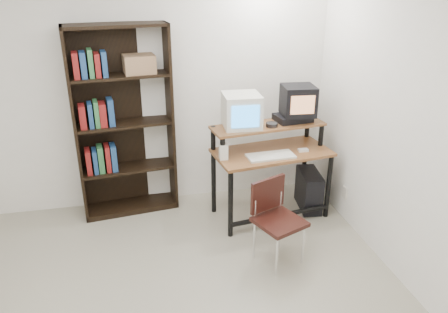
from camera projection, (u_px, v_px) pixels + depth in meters
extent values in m
cube|color=white|center=(141.00, 89.00, 4.52)|extent=(4.00, 0.01, 2.60)
cube|color=white|center=(436.00, 142.00, 3.12)|extent=(0.01, 4.00, 2.60)
cube|color=brown|center=(272.00, 152.00, 4.45)|extent=(1.24, 0.74, 0.03)
cube|color=brown|center=(268.00, 126.00, 4.45)|extent=(1.21, 0.51, 0.02)
cylinder|color=black|center=(231.00, 204.00, 4.20)|extent=(0.05, 0.05, 0.72)
cylinder|color=black|center=(328.00, 186.00, 4.55)|extent=(0.05, 0.05, 0.72)
cylinder|color=black|center=(214.00, 170.00, 4.59)|extent=(0.05, 0.05, 0.98)
cylinder|color=black|center=(305.00, 156.00, 4.93)|extent=(0.05, 0.05, 0.98)
cylinder|color=black|center=(280.00, 215.00, 4.47)|extent=(1.09, 0.20, 0.05)
cube|color=silver|center=(241.00, 111.00, 4.34)|extent=(0.38, 0.38, 0.34)
cube|color=#3096FF|center=(246.00, 117.00, 4.17)|extent=(0.27, 0.02, 0.22)
cube|color=black|center=(293.00, 118.00, 4.55)|extent=(0.39, 0.30, 0.08)
cube|color=black|center=(298.00, 100.00, 4.47)|extent=(0.35, 0.34, 0.31)
cube|color=tan|center=(303.00, 105.00, 4.32)|extent=(0.24, 0.03, 0.19)
cylinder|color=#26262B|center=(272.00, 125.00, 4.39)|extent=(0.16, 0.16, 0.05)
cube|color=silver|center=(271.00, 157.00, 4.30)|extent=(0.48, 0.24, 0.03)
cube|color=black|center=(303.00, 153.00, 4.43)|extent=(0.24, 0.20, 0.01)
cube|color=white|center=(303.00, 151.00, 4.44)|extent=(0.10, 0.06, 0.03)
cube|color=silver|center=(224.00, 152.00, 4.23)|extent=(0.08, 0.08, 0.17)
cube|color=black|center=(309.00, 190.00, 4.79)|extent=(0.26, 0.47, 0.42)
cube|color=black|center=(279.00, 222.00, 3.81)|extent=(0.50, 0.50, 0.04)
cube|color=black|center=(268.00, 194.00, 3.86)|extent=(0.35, 0.17, 0.31)
cylinder|color=silver|center=(277.00, 257.00, 3.70)|extent=(0.02, 0.02, 0.39)
cylinder|color=silver|center=(303.00, 245.00, 3.86)|extent=(0.02, 0.02, 0.39)
cylinder|color=silver|center=(254.00, 240.00, 3.93)|extent=(0.02, 0.02, 0.39)
cylinder|color=silver|center=(280.00, 229.00, 4.09)|extent=(0.02, 0.02, 0.39)
cube|color=black|center=(75.00, 129.00, 4.31)|extent=(0.07, 0.33, 1.98)
cube|color=black|center=(170.00, 119.00, 4.60)|extent=(0.07, 0.33, 1.98)
cube|color=black|center=(122.00, 119.00, 4.59)|extent=(0.98, 0.14, 1.98)
cube|color=black|center=(115.00, 25.00, 4.07)|extent=(1.02, 0.45, 0.03)
cube|color=black|center=(132.00, 206.00, 4.83)|extent=(1.02, 0.45, 0.06)
cube|color=black|center=(128.00, 168.00, 4.65)|extent=(0.96, 0.42, 0.02)
cube|color=black|center=(124.00, 124.00, 4.46)|extent=(0.96, 0.42, 0.02)
cube|color=black|center=(119.00, 76.00, 4.26)|extent=(0.96, 0.42, 0.02)
cube|color=#8C6847|center=(139.00, 64.00, 4.28)|extent=(0.33, 0.28, 0.18)
cube|color=beige|center=(345.00, 192.00, 4.55)|extent=(0.02, 0.08, 0.12)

